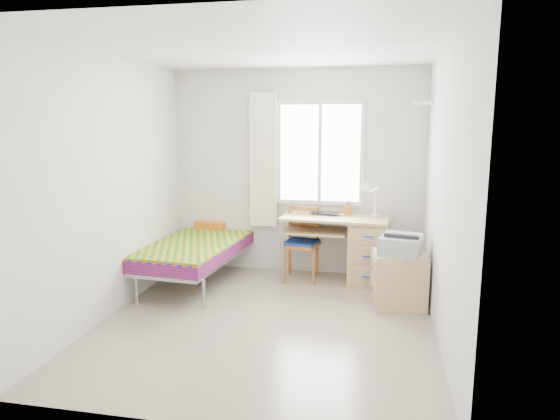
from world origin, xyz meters
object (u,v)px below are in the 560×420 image
(chair, at_px, (303,238))
(printer, at_px, (401,244))
(desk, at_px, (362,248))
(cabinet, at_px, (398,280))
(bed, at_px, (201,245))

(chair, height_order, printer, chair)
(desk, distance_m, printer, 0.89)
(cabinet, bearing_deg, bed, 161.31)
(bed, distance_m, chair, 1.27)
(bed, relative_size, chair, 2.28)
(chair, bearing_deg, bed, -157.50)
(chair, relative_size, cabinet, 1.54)
(desk, relative_size, printer, 2.47)
(cabinet, bearing_deg, chair, 140.10)
(bed, relative_size, desk, 1.60)
(bed, bearing_deg, desk, 12.42)
(printer, bearing_deg, chair, 159.89)
(bed, relative_size, cabinet, 3.52)
(desk, height_order, printer, desk)
(bed, bearing_deg, cabinet, -6.45)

